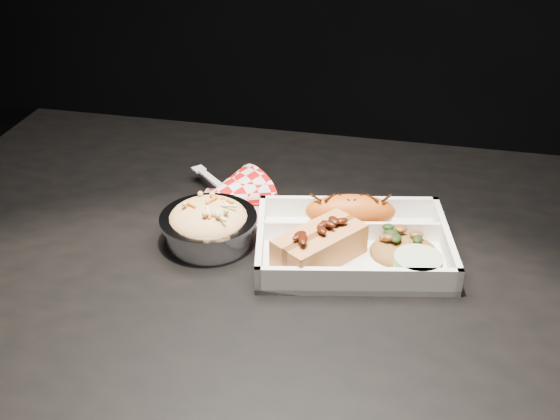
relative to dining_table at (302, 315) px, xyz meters
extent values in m
cube|color=black|center=(0.00, 0.00, 0.08)|extent=(1.20, 0.80, 0.03)
cylinder|color=black|center=(-0.55, 0.35, -0.30)|extent=(0.05, 0.05, 0.72)
cube|color=silver|center=(0.06, 0.03, 0.09)|extent=(0.28, 0.23, 0.01)
cube|color=silver|center=(0.04, 0.11, 0.11)|extent=(0.25, 0.06, 0.04)
cube|color=silver|center=(0.08, -0.05, 0.11)|extent=(0.25, 0.06, 0.04)
cube|color=silver|center=(-0.06, 0.01, 0.11)|extent=(0.04, 0.18, 0.04)
cube|color=silver|center=(0.18, 0.05, 0.11)|extent=(0.04, 0.18, 0.04)
cube|color=silver|center=(0.06, 0.05, 0.11)|extent=(0.23, 0.05, 0.03)
ellipsoid|color=#C75613|center=(0.05, 0.09, 0.12)|extent=(0.13, 0.07, 0.05)
cube|color=#C67F43|center=(0.04, -0.01, 0.12)|extent=(0.09, 0.11, 0.04)
cube|color=#C67F43|center=(0.01, 0.01, 0.12)|extent=(0.09, 0.11, 0.04)
cylinder|color=brown|center=(0.02, 0.00, 0.13)|extent=(0.09, 0.11, 0.03)
ellipsoid|color=#925E2A|center=(0.13, 0.03, 0.11)|extent=(0.10, 0.09, 0.03)
cylinder|color=#A6BF90|center=(0.15, -0.01, 0.11)|extent=(0.06, 0.06, 0.03)
cylinder|color=silver|center=(-0.13, 0.02, 0.11)|extent=(0.12, 0.12, 0.04)
cylinder|color=silver|center=(-0.13, 0.02, 0.13)|extent=(0.13, 0.13, 0.01)
ellipsoid|color=#C9C38D|center=(-0.13, 0.02, 0.13)|extent=(0.11, 0.11, 0.04)
cube|color=red|center=(-0.13, 0.11, 0.09)|extent=(0.11, 0.09, 0.00)
cone|color=red|center=(-0.14, 0.12, 0.11)|extent=(0.15, 0.15, 0.10)
cube|color=white|center=(-0.18, 0.16, 0.11)|extent=(0.05, 0.05, 0.00)
cube|color=white|center=(-0.20, 0.18, 0.11)|extent=(0.03, 0.03, 0.00)
camera|label=1|loc=(0.13, -0.74, 0.61)|focal=45.00mm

